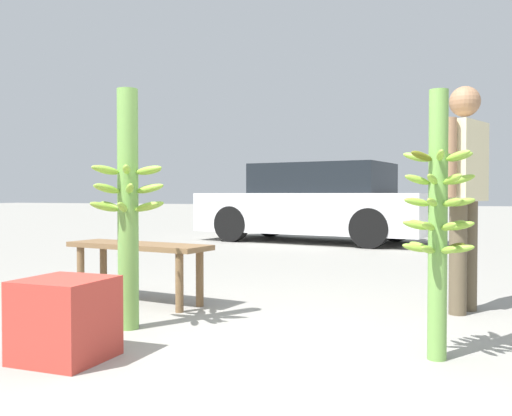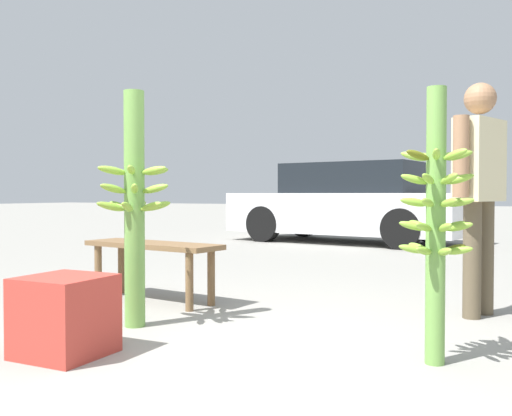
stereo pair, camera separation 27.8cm
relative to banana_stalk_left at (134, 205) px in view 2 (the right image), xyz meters
name	(u,v)px [view 2 (the right image)]	position (x,y,z in m)	size (l,w,h in m)	color
ground_plane	(230,364)	(0.96, -0.46, -0.80)	(80.00, 80.00, 0.00)	gray
banana_stalk_left	(134,205)	(0.00, 0.00, 0.00)	(0.50, 0.48, 1.54)	#6B9E47
banana_stalk_center	(436,218)	(1.89, 0.01, -0.05)	(0.37, 0.37, 1.41)	#6B9E47
vendor_person	(479,178)	(1.99, 1.31, 0.18)	(0.34, 0.65, 1.65)	brown
market_bench	(152,253)	(-0.42, 0.76, -0.40)	(1.26, 0.53, 0.48)	brown
parked_car	(349,204)	(-0.62, 6.87, -0.12)	(4.36, 2.25, 1.40)	silver
produce_crate	(65,316)	(0.08, -0.70, -0.58)	(0.43, 0.43, 0.43)	#B2382D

